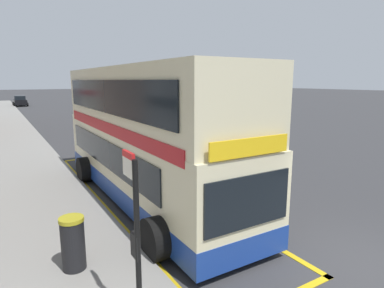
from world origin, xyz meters
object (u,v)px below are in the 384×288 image
at_px(bus_stop_sign, 135,227).
at_px(parked_car_black_far, 20,101).
at_px(litter_bin, 73,243).
at_px(double_decker_bus, 144,139).
at_px(parked_car_black_distant, 127,120).

relative_size(bus_stop_sign, parked_car_black_far, 0.66).
xyz_separation_m(bus_stop_sign, litter_bin, (-0.57, 2.09, -1.06)).
bearing_deg(bus_stop_sign, parked_car_black_far, 88.10).
bearing_deg(parked_car_black_far, double_decker_bus, 93.03).
height_order(parked_car_black_distant, litter_bin, parked_car_black_distant).
height_order(double_decker_bus, bus_stop_sign, double_decker_bus).
distance_m(bus_stop_sign, parked_car_black_distant, 22.55).
height_order(parked_car_black_distant, parked_car_black_far, same).
bearing_deg(bus_stop_sign, parked_car_black_distant, 70.38).
relative_size(parked_car_black_distant, parked_car_black_far, 1.00).
distance_m(double_decker_bus, bus_stop_sign, 6.10).
height_order(bus_stop_sign, parked_car_black_distant, bus_stop_sign).
xyz_separation_m(double_decker_bus, bus_stop_sign, (-2.49, -5.56, -0.30)).
xyz_separation_m(parked_car_black_distant, parked_car_black_far, (-5.77, 32.80, 0.00)).
xyz_separation_m(bus_stop_sign, parked_car_black_far, (1.80, 54.02, -0.97)).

